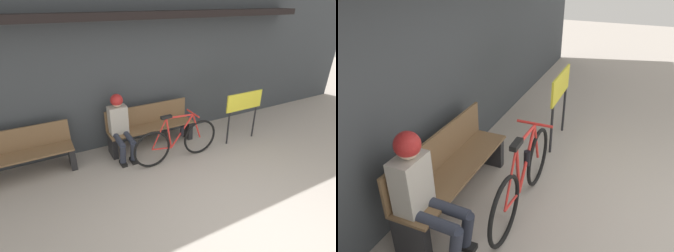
{
  "view_description": "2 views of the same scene",
  "coord_description": "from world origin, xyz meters",
  "views": [
    {
      "loc": [
        -2.18,
        -1.81,
        2.75
      ],
      "look_at": [
        -0.1,
        2.13,
        0.58
      ],
      "focal_mm": 28.0,
      "sensor_mm": 36.0,
      "label": 1
    },
    {
      "loc": [
        -2.74,
        0.91,
        2.48
      ],
      "look_at": [
        0.02,
        2.07,
        0.92
      ],
      "focal_mm": 35.0,
      "sensor_mm": 36.0,
      "label": 2
    }
  ],
  "objects": [
    {
      "name": "ground_plane",
      "position": [
        0.0,
        0.0,
        0.0
      ],
      "size": [
        24.0,
        24.0,
        0.0
      ],
      "primitive_type": "plane",
      "color": "#ADA399"
    },
    {
      "name": "storefront_wall",
      "position": [
        0.0,
        2.99,
        1.66
      ],
      "size": [
        12.0,
        0.56,
        3.2
      ],
      "color": "#3D4247",
      "rests_on": "ground_plane"
    },
    {
      "name": "park_bench_near",
      "position": [
        -0.26,
        2.58,
        0.4
      ],
      "size": [
        1.75,
        0.42,
        0.84
      ],
      "color": "brown",
      "rests_on": "ground_plane"
    },
    {
      "name": "bicycle",
      "position": [
        -0.07,
        1.83,
        0.39
      ],
      "size": [
        1.71,
        0.4,
        0.95
      ],
      "color": "black",
      "rests_on": "ground_plane"
    },
    {
      "name": "person_seated",
      "position": [
        -0.93,
        2.46,
        0.7
      ],
      "size": [
        0.34,
        0.66,
        1.22
      ],
      "color": "#2D3342",
      "rests_on": "ground_plane"
    },
    {
      "name": "park_bench_far",
      "position": [
        -2.64,
        2.58,
        0.4
      ],
      "size": [
        1.68,
        0.42,
        0.84
      ],
      "color": "brown",
      "rests_on": "ground_plane"
    },
    {
      "name": "signboard",
      "position": [
        1.51,
        1.87,
        0.8
      ],
      "size": [
        0.88,
        0.04,
        1.07
      ],
      "color": "#232326",
      "rests_on": "ground_plane"
    }
  ]
}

